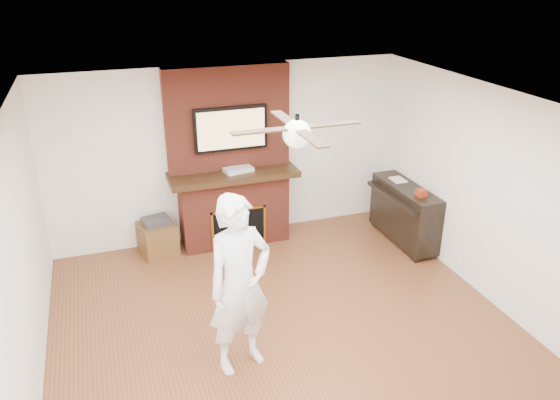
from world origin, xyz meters
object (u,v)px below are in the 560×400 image
object	(u,v)px
fireplace	(232,175)
person	(240,285)
side_table	(158,237)
piano	(404,212)

from	to	relation	value
fireplace	person	size ratio (longest dim) A/B	1.36
side_table	person	bearing A→B (deg)	-91.52
fireplace	side_table	size ratio (longest dim) A/B	4.55
fireplace	piano	xyz separation A→B (m)	(2.29, -0.86, -0.54)
fireplace	person	world-z (taller)	fireplace
side_table	piano	bearing A→B (deg)	-25.60
piano	side_table	bearing A→B (deg)	165.98
person	side_table	distance (m)	2.72
side_table	piano	distance (m)	3.49
person	piano	distance (m)	3.43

